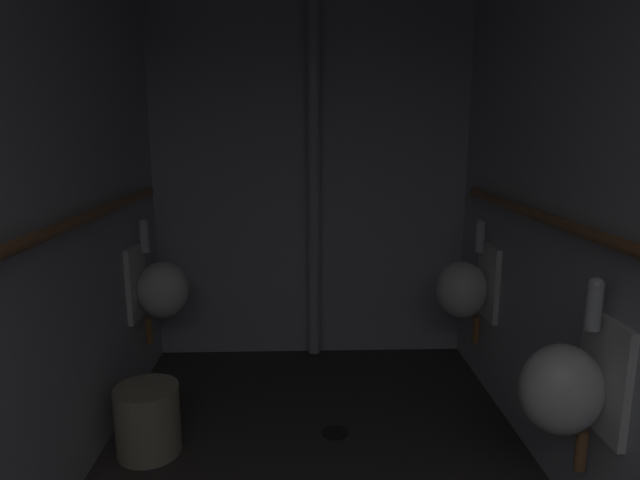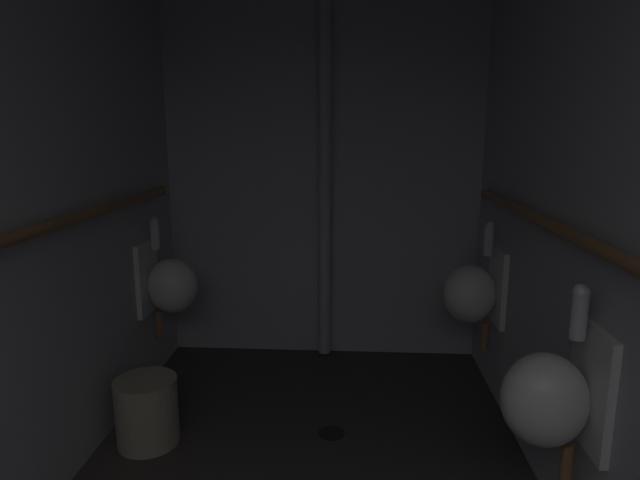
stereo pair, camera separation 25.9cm
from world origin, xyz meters
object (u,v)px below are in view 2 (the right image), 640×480
Objects in this scene: standpipe_back_wall at (325,183)px; waste_bin at (147,411)px; urinal_right_far at (474,292)px; floor_drain at (331,433)px; urinal_right_mid at (551,397)px; urinal_left_mid at (169,284)px.

standpipe_back_wall reaches higher than waste_bin.
urinal_right_far is 5.39× the size of floor_drain.
standpipe_back_wall is 6.95× the size of waste_bin.
urinal_right_far is (0.00, 1.24, 0.00)m from urinal_right_mid.
urinal_left_mid is 1.18m from standpipe_back_wall.
standpipe_back_wall is at bearing 95.01° from floor_drain.
waste_bin is at bearing 160.06° from urinal_right_mid.
standpipe_back_wall reaches higher than urinal_right_far.
urinal_right_far is 1.17m from standpipe_back_wall.
urinal_left_mid is 5.39× the size of floor_drain.
standpipe_back_wall is (0.92, 0.45, 0.57)m from urinal_left_mid.
floor_drain is (1.01, -0.54, -0.63)m from urinal_left_mid.
urinal_left_mid and urinal_right_far have the same top height.
standpipe_back_wall reaches higher than floor_drain.
urinal_left_mid is 0.32× the size of standpipe_back_wall.
floor_drain is at bearing -84.99° from standpipe_back_wall.
urinal_right_mid is 1.27m from floor_drain.
urinal_left_mid is at bearing 178.21° from urinal_right_far.
urinal_right_mid is 1.89m from waste_bin.
floor_drain is at bearing 136.64° from urinal_right_mid.
urinal_right_mid is 2.22× the size of waste_bin.
urinal_right_mid is 1.24m from urinal_right_far.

